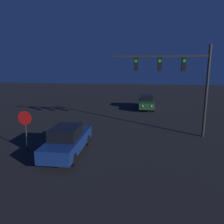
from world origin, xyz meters
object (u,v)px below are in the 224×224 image
at_px(car_far, 146,102).
at_px(traffic_signal_mast, 178,74).
at_px(car_near, 68,140).
at_px(stop_sign, 25,123).

xyz_separation_m(car_far, traffic_signal_mast, (2.07, -9.70, 3.50)).
bearing_deg(car_near, traffic_signal_mast, 33.10).
xyz_separation_m(car_near, traffic_signal_mast, (6.26, 4.41, 3.50)).
height_order(car_near, traffic_signal_mast, traffic_signal_mast).
bearing_deg(stop_sign, car_far, 64.85).
bearing_deg(traffic_signal_mast, stop_sign, -153.01).
bearing_deg(traffic_signal_mast, car_near, -144.79).
height_order(car_far, stop_sign, stop_sign).
bearing_deg(stop_sign, car_near, 0.42).
distance_m(car_near, car_far, 14.72).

